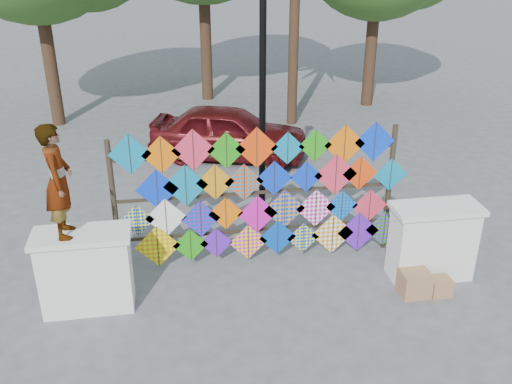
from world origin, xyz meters
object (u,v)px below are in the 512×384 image
(vendor_woman, at_px, (58,181))
(sedan, at_px, (229,132))
(lamppost, at_px, (263,87))
(kite_rack, at_px, (263,196))

(vendor_woman, height_order, sedan, vendor_woman)
(vendor_woman, relative_size, lamppost, 0.37)
(vendor_woman, bearing_deg, kite_rack, -75.38)
(vendor_woman, height_order, lamppost, lamppost)
(kite_rack, height_order, lamppost, lamppost)
(sedan, bearing_deg, lamppost, -158.90)
(kite_rack, bearing_deg, lamppost, 80.73)
(vendor_woman, relative_size, sedan, 0.43)
(kite_rack, height_order, sedan, kite_rack)
(kite_rack, bearing_deg, sedan, 89.97)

